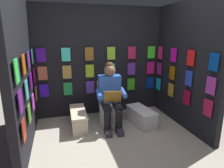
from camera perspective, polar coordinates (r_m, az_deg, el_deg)
ground_plane at (r=2.76m, az=5.90°, el=-22.75°), size 30.00×30.00×0.00m
display_wall_back at (r=4.06m, az=-3.67°, el=6.61°), size 2.72×0.14×2.24m
display_wall_left at (r=3.73m, az=20.72°, el=5.02°), size 0.14×1.85×2.24m
display_wall_right at (r=3.05m, az=-25.23°, el=2.65°), size 0.14×1.85×2.24m
toilet at (r=3.79m, az=-1.07°, el=-6.28°), size 0.42×0.57×0.77m
person_reading at (r=3.49m, az=-0.43°, el=-3.37°), size 0.55×0.71×1.19m
comic_longbox_near at (r=3.65m, az=-9.91°, el=-10.12°), size 0.29×0.78×0.32m
comic_longbox_far at (r=3.75m, az=8.62°, el=-9.49°), size 0.40×0.71×0.31m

